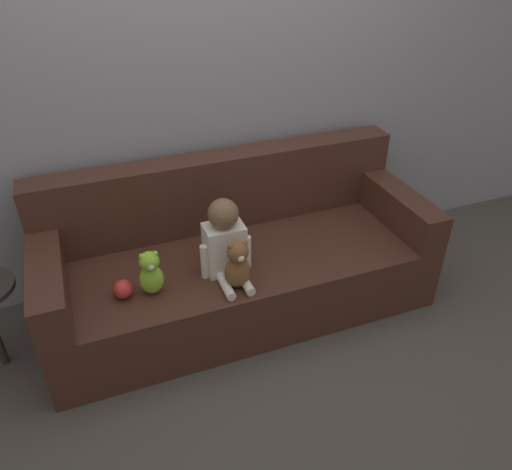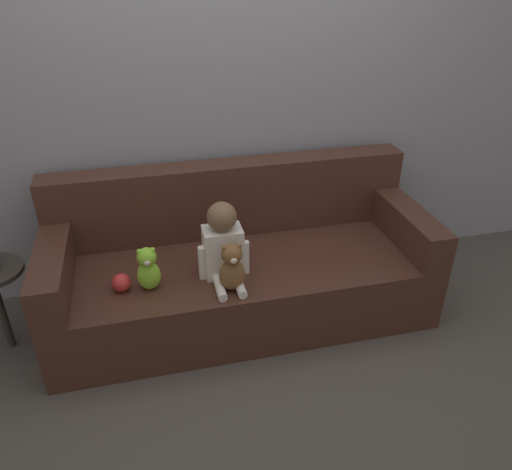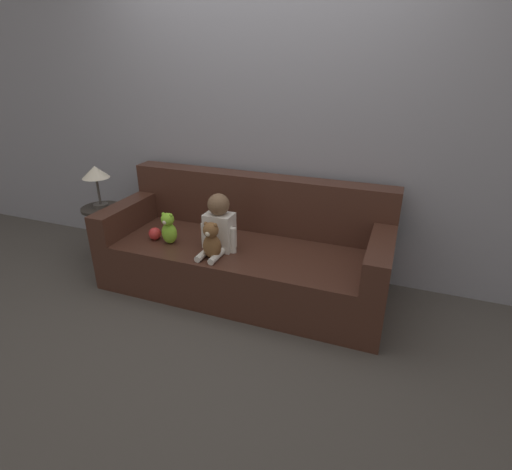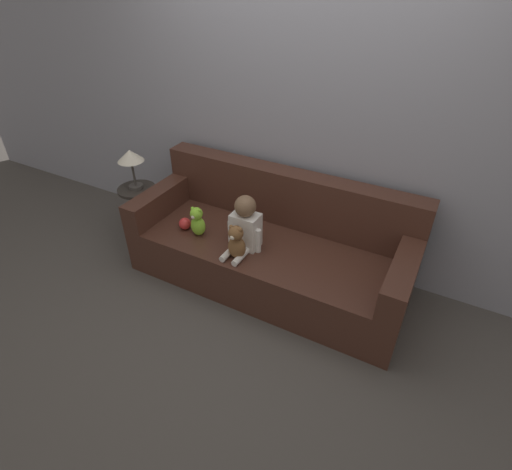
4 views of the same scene
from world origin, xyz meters
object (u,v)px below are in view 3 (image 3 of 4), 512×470
at_px(plush_toy_side, 169,228).
at_px(toy_ball, 155,234).
at_px(teddy_bear_brown, 212,241).
at_px(side_table, 98,191).
at_px(couch, 246,252).
at_px(person_baby, 219,226).

xyz_separation_m(plush_toy_side, toy_ball, (-0.14, 0.02, -0.07)).
distance_m(teddy_bear_brown, plush_toy_side, 0.42).
bearing_deg(side_table, teddy_bear_brown, -13.83).
relative_size(couch, toy_ball, 22.51).
bearing_deg(couch, plush_toy_side, -155.35).
height_order(toy_ball, side_table, side_table).
height_order(plush_toy_side, side_table, side_table).
height_order(couch, toy_ball, couch).
distance_m(person_baby, teddy_bear_brown, 0.16).
xyz_separation_m(teddy_bear_brown, side_table, (-1.19, 0.29, 0.13)).
bearing_deg(toy_ball, person_baby, 2.42).
bearing_deg(plush_toy_side, couch, 24.65).
height_order(couch, teddy_bear_brown, couch).
xyz_separation_m(couch, teddy_bear_brown, (-0.11, -0.35, 0.23)).
distance_m(toy_ball, side_table, 0.70).
distance_m(couch, plush_toy_side, 0.61).
relative_size(plush_toy_side, toy_ball, 2.57).
height_order(person_baby, plush_toy_side, person_baby).
bearing_deg(person_baby, teddy_bear_brown, -83.80).
distance_m(person_baby, side_table, 1.19).
distance_m(couch, side_table, 1.35).
height_order(couch, plush_toy_side, couch).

